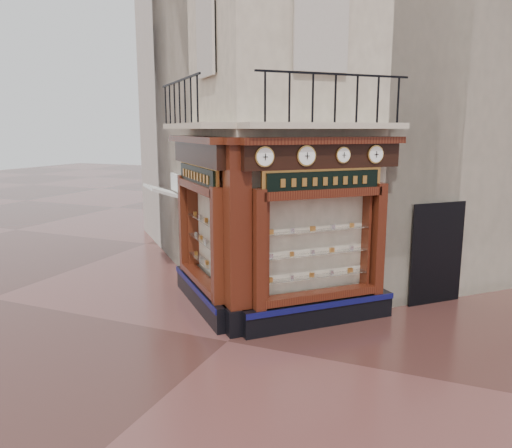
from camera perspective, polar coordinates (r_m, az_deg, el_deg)
The scene contains 15 objects.
ground at distance 10.15m, azimuth -3.28°, elevation -13.25°, with size 80.00×80.00×0.00m, color #452520.
main_building at distance 15.15m, azimuth 7.34°, elevation 17.80°, with size 8.00×8.00×12.00m, color beige.
neighbour_left at distance 18.23m, azimuth 1.74°, elevation 15.10°, with size 8.00×8.00×11.00m, color beige.
neighbour_right at distance 17.06m, azimuth 17.97°, elevation 14.89°, with size 8.00×8.00×11.00m, color beige.
shopfront_left at distance 11.52m, azimuth -6.21°, elevation -0.05°, with size 2.86×2.86×3.98m.
shopfront_right at distance 10.46m, azimuth 7.37°, elevation -1.19°, with size 2.86×2.86×3.98m.
corner_pilaster at distance 9.97m, azimuth -2.13°, elevation -1.88°, with size 0.85×0.85×3.98m.
balcony at distance 10.62m, azimuth 0.08°, elevation 11.25°, with size 5.94×2.97×1.03m.
clock_a at distance 9.49m, azimuth 1.00°, elevation 7.69°, with size 0.31×0.31×0.39m.
clock_b at distance 9.86m, azimuth 5.78°, elevation 7.76°, with size 0.32×0.32×0.41m.
clock_c at distance 10.28m, azimuth 9.93°, elevation 7.77°, with size 0.27×0.27×0.33m.
clock_d at distance 10.71m, azimuth 13.50°, elevation 7.76°, with size 0.30×0.30×0.38m.
awning at distance 14.91m, azimuth -10.36°, elevation -5.47°, with size 1.43×0.86×0.08m, color silver, non-canonical shape.
signboard_left at distance 11.34m, azimuth -6.70°, elevation 5.50°, with size 2.11×2.11×0.56m.
signboard_right at distance 10.22m, azimuth 7.74°, elevation 4.90°, with size 1.97×1.97×0.53m.
Camera 1 is at (4.14, -8.30, 4.14)m, focal length 35.00 mm.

